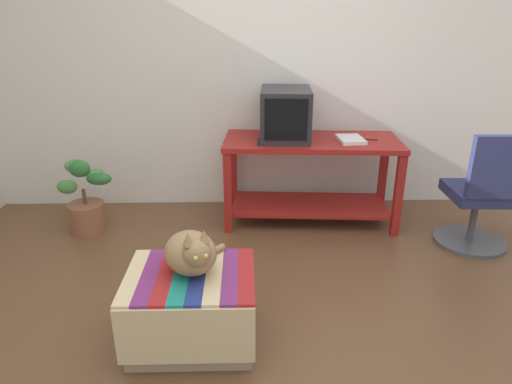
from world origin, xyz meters
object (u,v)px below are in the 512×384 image
at_px(ottoman_with_blanket, 192,308).
at_px(cat, 192,252).
at_px(office_chair, 481,199).
at_px(book, 351,139).
at_px(potted_plant, 86,202).
at_px(keyboard, 283,142).
at_px(desk, 311,166).
at_px(tv_monitor, 285,114).

xyz_separation_m(ottoman_with_blanket, cat, (0.01, 0.03, 0.31)).
relative_size(ottoman_with_blanket, office_chair, 0.73).
height_order(book, potted_plant, book).
distance_m(ottoman_with_blanket, office_chair, 2.23).
relative_size(keyboard, cat, 0.95).
distance_m(desk, cat, 1.68).
bearing_deg(book, keyboard, -177.84).
relative_size(tv_monitor, ottoman_with_blanket, 0.84).
xyz_separation_m(keyboard, book, (0.53, 0.06, 0.00)).
distance_m(desk, potted_plant, 1.82).
bearing_deg(keyboard, ottoman_with_blanket, -110.50).
bearing_deg(office_chair, cat, 27.54).
height_order(desk, office_chair, office_chair).
relative_size(tv_monitor, book, 2.11).
distance_m(book, potted_plant, 2.15).
relative_size(book, ottoman_with_blanket, 0.40).
bearing_deg(cat, tv_monitor, 45.98).
distance_m(tv_monitor, keyboard, 0.25).
bearing_deg(ottoman_with_blanket, book, 52.17).
distance_m(tv_monitor, book, 0.55).
height_order(ottoman_with_blanket, office_chair, office_chair).
distance_m(book, office_chair, 1.04).
bearing_deg(desk, keyboard, -149.44).
distance_m(potted_plant, office_chair, 3.00).
relative_size(desk, tv_monitor, 2.61).
relative_size(book, potted_plant, 0.41).
bearing_deg(cat, desk, 38.63).
xyz_separation_m(cat, office_chair, (1.98, 0.96, -0.13)).
height_order(desk, potted_plant, desk).
bearing_deg(potted_plant, ottoman_with_blanket, -54.10).
distance_m(cat, office_chair, 2.20).
bearing_deg(cat, book, 29.31).
height_order(tv_monitor, keyboard, tv_monitor).
height_order(keyboard, ottoman_with_blanket, keyboard).
xyz_separation_m(keyboard, office_chair, (1.41, -0.39, -0.33)).
distance_m(desk, tv_monitor, 0.47).
bearing_deg(potted_plant, keyboard, 1.10).
bearing_deg(potted_plant, book, 2.33).
bearing_deg(ottoman_with_blanket, tv_monitor, 68.54).
distance_m(keyboard, potted_plant, 1.63).
distance_m(book, cat, 1.80).
xyz_separation_m(book, ottoman_with_blanket, (-1.12, -1.44, -0.51)).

